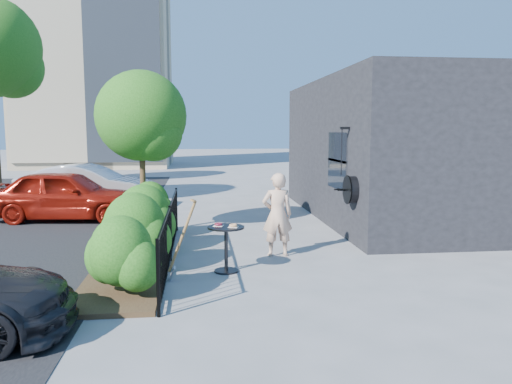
{
  "coord_description": "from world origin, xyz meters",
  "views": [
    {
      "loc": [
        -0.93,
        -9.69,
        2.54
      ],
      "look_at": [
        0.32,
        1.13,
        1.2
      ],
      "focal_mm": 35.0,
      "sensor_mm": 36.0,
      "label": 1
    }
  ],
  "objects": [
    {
      "name": "cafe_table",
      "position": [
        -0.45,
        -0.89,
        0.58
      ],
      "size": [
        0.66,
        0.66,
        0.89
      ],
      "rotation": [
        0.0,
        0.0,
        -0.31
      ],
      "color": "black",
      "rests_on": "ground"
    },
    {
      "name": "planting_bed",
      "position": [
        -2.2,
        0.0,
        0.04
      ],
      "size": [
        1.3,
        6.0,
        0.08
      ],
      "primitive_type": "cube",
      "color": "#382616",
      "rests_on": "ground"
    },
    {
      "name": "car_red",
      "position": [
        -4.67,
        4.86,
        0.73
      ],
      "size": [
        4.42,
        2.18,
        1.45
      ],
      "primitive_type": "imported",
      "rotation": [
        0.0,
        0.0,
        1.46
      ],
      "color": "maroon",
      "rests_on": "ground"
    },
    {
      "name": "patio_tree",
      "position": [
        -2.24,
        2.76,
        2.76
      ],
      "size": [
        2.2,
        2.2,
        3.94
      ],
      "color": "#3F2B19",
      "rests_on": "ground"
    },
    {
      "name": "fence",
      "position": [
        -1.5,
        0.0,
        0.56
      ],
      "size": [
        0.05,
        6.05,
        1.1
      ],
      "color": "black",
      "rests_on": "ground"
    },
    {
      "name": "shop_building",
      "position": [
        5.5,
        4.5,
        2.0
      ],
      "size": [
        6.22,
        9.0,
        4.0
      ],
      "color": "black",
      "rests_on": "ground"
    },
    {
      "name": "ground",
      "position": [
        0.0,
        0.0,
        0.0
      ],
      "size": [
        120.0,
        120.0,
        0.0
      ],
      "primitive_type": "plane",
      "color": "gray",
      "rests_on": "ground"
    },
    {
      "name": "woman",
      "position": [
        0.65,
        0.16,
        0.85
      ],
      "size": [
        0.62,
        0.41,
        1.7
      ],
      "primitive_type": "imported",
      "rotation": [
        0.0,
        0.0,
        3.15
      ],
      "color": "#DCAD8E",
      "rests_on": "ground"
    },
    {
      "name": "shrubs",
      "position": [
        -2.1,
        0.1,
        0.7
      ],
      "size": [
        1.1,
        5.6,
        1.24
      ],
      "color": "#1A5112",
      "rests_on": "ground"
    },
    {
      "name": "car_silver",
      "position": [
        -4.55,
        7.13,
        0.72
      ],
      "size": [
        4.53,
        2.15,
        1.44
      ],
      "primitive_type": "imported",
      "rotation": [
        0.0,
        0.0,
        1.42
      ],
      "color": "#B3B3B8",
      "rests_on": "ground"
    },
    {
      "name": "shovel",
      "position": [
        -1.26,
        -1.32,
        0.63
      ],
      "size": [
        0.51,
        0.19,
        1.43
      ],
      "color": "brown",
      "rests_on": "ground"
    }
  ]
}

